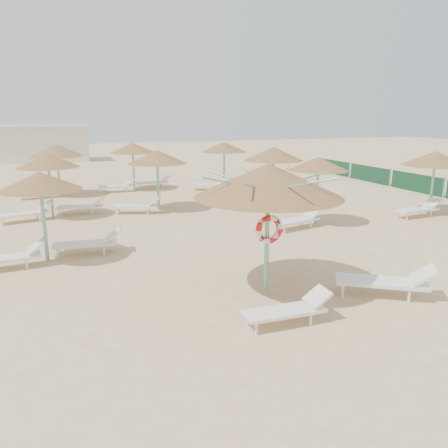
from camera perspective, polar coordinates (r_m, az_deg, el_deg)
name	(u,v)px	position (r m, az deg, el deg)	size (l,w,h in m)	color
ground	(269,292)	(10.81, 5.93, -8.81)	(120.00, 120.00, 0.00)	#D6B182
main_palapa	(268,181)	(10.15, 5.82, 5.64)	(3.48, 3.48, 3.12)	#6AB89A
lounger_main_a	(290,309)	(9.22, 8.58, -10.93)	(1.85, 0.59, 0.67)	white
lounger_main_b	(388,281)	(11.08, 20.60, -6.96)	(2.24, 1.76, 0.81)	white
palapa_field	(193,157)	(20.45, -4.10, 8.72)	(19.01, 14.22, 2.71)	#6AB89A
service_hut	(42,143)	(44.00, -22.68, 9.69)	(8.40, 4.40, 3.25)	silver
windbreak_fence	(417,183)	(26.66, 23.88, 4.92)	(0.08, 19.84, 1.10)	#1C5434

